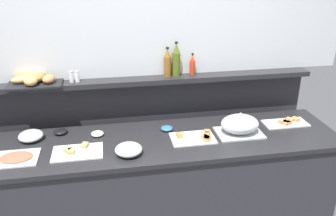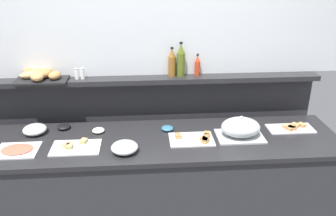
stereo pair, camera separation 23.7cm
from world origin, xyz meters
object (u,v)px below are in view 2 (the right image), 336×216
Objects in this scene: bread_basket at (39,75)px; glass_bowl_small at (125,148)px; cold_cuts_platter at (17,150)px; sandwich_platter_side at (195,139)px; serving_cloche at (241,128)px; glass_bowl_medium at (35,130)px; olive_oil_bottle at (181,61)px; vinegar_bottle_amber at (172,63)px; pepper_shaker at (82,74)px; condiment_bowl_teal at (64,127)px; condiment_bowl_dark at (167,128)px; condiment_bowl_cream at (98,130)px; salt_shaker at (77,74)px; sandwich_platter_front at (291,128)px; hot_sauce_bottle at (197,66)px; sandwich_platter_rear at (75,147)px.

glass_bowl_small is at bearing -41.89° from bread_basket.
sandwich_platter_side is at bearing 3.03° from cold_cuts_platter.
serving_cloche is 1.60m from bread_basket.
glass_bowl_medium is 1.24m from olive_oil_bottle.
pepper_shaker is at bearing -178.13° from vinegar_bottle_amber.
condiment_bowl_teal is at bearing -48.59° from bread_basket.
glass_bowl_medium is 0.44m from bread_basket.
condiment_bowl_dark is at bearing 12.92° from cold_cuts_platter.
condiment_bowl_teal is at bearing 51.98° from cold_cuts_platter.
serving_cloche is at bearing -8.26° from condiment_bowl_cream.
condiment_bowl_cream is at bearing -152.08° from vinegar_bottle_amber.
pepper_shaker is (0.15, 0.21, 0.36)m from condiment_bowl_teal.
cold_cuts_platter is 1.02× the size of olive_oil_bottle.
glass_bowl_small is at bearing -57.34° from salt_shaker.
glass_bowl_medium is (-1.52, 0.17, -0.04)m from serving_cloche.
sandwich_platter_front is 1.98× the size of hot_sauce_bottle.
glass_bowl_small is (0.34, -0.08, 0.02)m from sandwich_platter_rear.
hot_sauce_bottle is 1.25m from bread_basket.
bread_basket is at bearing 163.11° from condiment_bowl_dark.
salt_shaker reaches higher than sandwich_platter_side.
glass_bowl_small is 2.12× the size of salt_shaker.
sandwich_platter_side is 1.35× the size of vinegar_bottle_amber.
serving_cloche is at bearing -6.26° from glass_bowl_medium.
condiment_bowl_teal is at bearing 174.14° from condiment_bowl_dark.
sandwich_platter_rear is at bearing -65.72° from condiment_bowl_teal.
salt_shaker is at bearing 160.25° from serving_cloche.
sandwich_platter_rear is 0.99× the size of serving_cloche.
cold_cuts_platter is 3.25× the size of salt_shaker.
olive_oil_bottle is (1.17, 0.55, 0.45)m from cold_cuts_platter.
pepper_shaker is (-1.17, 0.44, 0.30)m from serving_cloche.
bread_basket is (-0.46, 0.30, 0.35)m from condiment_bowl_cream.
glass_bowl_small is 0.87m from olive_oil_bottle.
condiment_bowl_dark is 0.80m from condiment_bowl_teal.
condiment_bowl_cream is at bearing -158.25° from hot_sauce_bottle.
condiment_bowl_dark is (0.66, 0.22, 0.01)m from sandwich_platter_rear.
cold_cuts_platter is 0.58m from condiment_bowl_cream.
sandwich_platter_front is 1.23× the size of cold_cuts_platter.
sandwich_platter_side is at bearing 3.35° from sandwich_platter_rear.
glass_bowl_small is (0.68, -0.32, 0.00)m from glass_bowl_medium.
condiment_bowl_teal is (-0.98, 0.26, 0.01)m from sandwich_platter_side.
glass_bowl_small is 0.67× the size of olive_oil_bottle.
condiment_bowl_dark is 1.00× the size of condiment_bowl_cream.
condiment_bowl_dark is 0.83m from salt_shaker.
cold_cuts_platter is at bearing -123.75° from salt_shaker.
salt_shaker is at bearing -178.24° from hot_sauce_bottle.
hot_sauce_bottle is (0.14, 0.01, -0.05)m from olive_oil_bottle.
condiment_bowl_teal is at bearing 17.82° from glass_bowl_medium.
vinegar_bottle_amber is at bearing 27.92° from condiment_bowl_cream.
sandwich_platter_rear is 0.84× the size of bread_basket.
cold_cuts_platter is at bearing 174.91° from glass_bowl_small.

